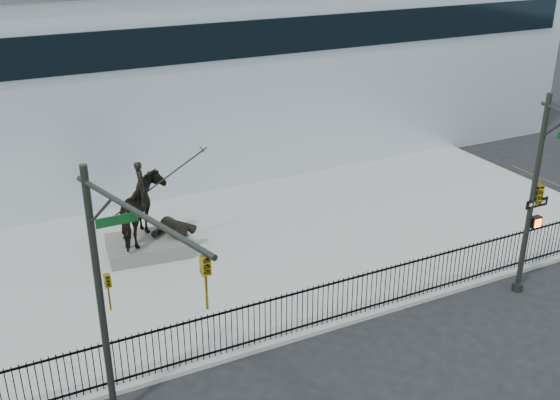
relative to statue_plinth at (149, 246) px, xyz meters
name	(u,v)px	position (x,y,z in m)	size (l,w,h in m)	color
ground	(349,348)	(3.71, -8.37, -0.43)	(120.00, 120.00, 0.00)	black
plaza	(253,249)	(3.71, -1.37, -0.36)	(30.00, 12.00, 0.15)	gray
building	(149,70)	(3.71, 11.63, 4.07)	(44.00, 14.00, 9.00)	silver
picket_fence	(328,302)	(3.71, -7.12, 0.47)	(22.10, 0.10, 1.50)	black
statue_plinth	(149,246)	(0.00, 0.00, 0.00)	(3.03, 2.08, 0.57)	#514F4A
equestrian_statue	(147,210)	(0.06, -0.01, 1.47)	(3.86, 2.61, 3.29)	black
traffic_signal_left	(117,297)	(-3.04, -8.99, 3.60)	(1.52, 4.84, 7.00)	black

